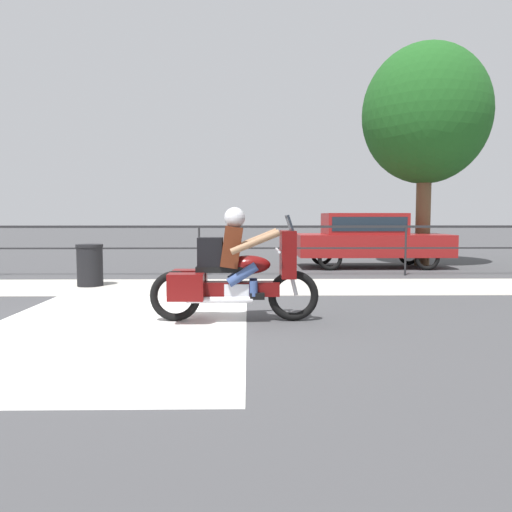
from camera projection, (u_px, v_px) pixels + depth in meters
name	position (u px, v px, depth m)	size (l,w,h in m)	color
ground_plane	(162.00, 321.00, 6.96)	(120.00, 120.00, 0.00)	#424244
sidewalk_band	(190.00, 287.00, 10.35)	(44.00, 2.40, 0.01)	#B7B2A8
crosswalk_band	(119.00, 324.00, 6.76)	(3.47, 6.00, 0.01)	silver
fence_railing	(199.00, 236.00, 12.21)	(36.00, 0.05, 1.24)	#232326
motorcycle	(233.00, 271.00, 6.94)	(2.36, 0.76, 1.59)	black
parked_car	(369.00, 237.00, 14.23)	(4.28, 1.68, 1.55)	maroon
trash_bin	(90.00, 265.00, 10.43)	(0.55, 0.55, 0.88)	black
tree_behind_sign	(426.00, 115.00, 14.64)	(3.69, 3.69, 6.50)	brown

